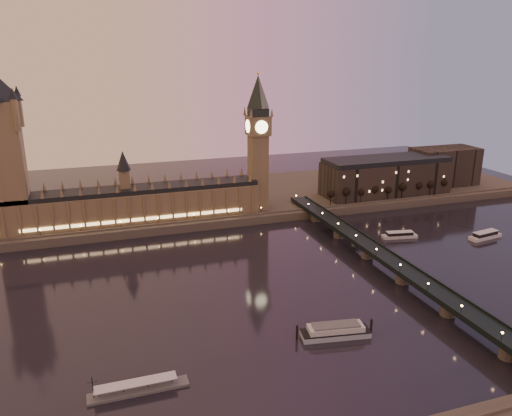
# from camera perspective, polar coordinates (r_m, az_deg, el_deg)

# --- Properties ---
(ground) EXTENTS (700.00, 700.00, 0.00)m
(ground) POSITION_cam_1_polar(r_m,az_deg,el_deg) (272.65, -2.39, -9.55)
(ground) COLOR black
(ground) RESTS_ON ground
(far_embankment) EXTENTS (560.00, 130.00, 6.00)m
(far_embankment) POSITION_cam_1_polar(r_m,az_deg,el_deg) (427.72, -4.72, 0.94)
(far_embankment) COLOR #423D35
(far_embankment) RESTS_ON ground
(palace_of_westminster) EXTENTS (180.00, 26.62, 52.00)m
(palace_of_westminster) POSITION_cam_1_polar(r_m,az_deg,el_deg) (370.13, -13.70, 0.90)
(palace_of_westminster) COLOR brown
(palace_of_westminster) RESTS_ON ground
(victoria_tower) EXTENTS (31.68, 31.68, 118.00)m
(victoria_tower) POSITION_cam_1_polar(r_m,az_deg,el_deg) (363.55, -26.89, 6.38)
(victoria_tower) COLOR brown
(victoria_tower) RESTS_ON ground
(big_ben) EXTENTS (17.68, 17.68, 104.00)m
(big_ben) POSITION_cam_1_polar(r_m,az_deg,el_deg) (379.53, 0.24, 8.34)
(big_ben) COLOR brown
(big_ben) RESTS_ON ground
(westminster_bridge) EXTENTS (13.20, 260.00, 15.30)m
(westminster_bridge) POSITION_cam_1_polar(r_m,az_deg,el_deg) (305.94, 14.40, -5.88)
(westminster_bridge) COLOR black
(westminster_bridge) RESTS_ON ground
(city_block) EXTENTS (155.00, 45.00, 34.00)m
(city_block) POSITION_cam_1_polar(r_m,az_deg,el_deg) (460.13, 16.72, 3.91)
(city_block) COLOR black
(city_block) RESTS_ON ground
(bare_tree_0) EXTENTS (6.26, 6.26, 12.72)m
(bare_tree_0) POSITION_cam_1_polar(r_m,az_deg,el_deg) (401.09, 8.57, 1.55)
(bare_tree_0) COLOR black
(bare_tree_0) RESTS_ON ground
(bare_tree_1) EXTENTS (6.26, 6.26, 12.72)m
(bare_tree_1) POSITION_cam_1_polar(r_m,az_deg,el_deg) (407.26, 10.27, 1.70)
(bare_tree_1) COLOR black
(bare_tree_1) RESTS_ON ground
(bare_tree_2) EXTENTS (6.26, 6.26, 12.72)m
(bare_tree_2) POSITION_cam_1_polar(r_m,az_deg,el_deg) (413.78, 11.91, 1.85)
(bare_tree_2) COLOR black
(bare_tree_2) RESTS_ON ground
(bare_tree_3) EXTENTS (6.26, 6.26, 12.72)m
(bare_tree_3) POSITION_cam_1_polar(r_m,az_deg,el_deg) (420.63, 13.51, 2.00)
(bare_tree_3) COLOR black
(bare_tree_3) RESTS_ON ground
(bare_tree_4) EXTENTS (6.26, 6.26, 12.72)m
(bare_tree_4) POSITION_cam_1_polar(r_m,az_deg,el_deg) (427.79, 15.05, 2.13)
(bare_tree_4) COLOR black
(bare_tree_4) RESTS_ON ground
(bare_tree_5) EXTENTS (6.26, 6.26, 12.72)m
(bare_tree_5) POSITION_cam_1_polar(r_m,az_deg,el_deg) (435.26, 16.54, 2.27)
(bare_tree_5) COLOR black
(bare_tree_5) RESTS_ON ground
(bare_tree_6) EXTENTS (6.26, 6.26, 12.72)m
(bare_tree_6) POSITION_cam_1_polar(r_m,az_deg,el_deg) (443.01, 17.97, 2.39)
(bare_tree_6) COLOR black
(bare_tree_6) RESTS_ON ground
(bare_tree_7) EXTENTS (6.26, 6.26, 12.72)m
(bare_tree_7) POSITION_cam_1_polar(r_m,az_deg,el_deg) (451.03, 19.36, 2.51)
(bare_tree_7) COLOR black
(bare_tree_7) RESTS_ON ground
(bare_tree_8) EXTENTS (6.26, 6.26, 12.72)m
(bare_tree_8) POSITION_cam_1_polar(r_m,az_deg,el_deg) (459.31, 20.70, 2.63)
(bare_tree_8) COLOR black
(bare_tree_8) RESTS_ON ground
(cruise_boat_b) EXTENTS (25.20, 10.41, 4.52)m
(cruise_boat_b) POSITION_cam_1_polar(r_m,az_deg,el_deg) (361.48, 16.09, -2.98)
(cruise_boat_b) COLOR silver
(cruise_boat_b) RESTS_ON ground
(cruise_boat_c) EXTENTS (26.43, 10.85, 5.13)m
(cruise_boat_c) POSITION_cam_1_polar(r_m,az_deg,el_deg) (380.95, 24.73, -2.84)
(cruise_boat_c) COLOR silver
(cruise_boat_c) RESTS_ON ground
(moored_barge) EXTENTS (35.70, 13.58, 6.62)m
(moored_barge) POSITION_cam_1_polar(r_m,az_deg,el_deg) (235.19, 9.08, -13.70)
(moored_barge) COLOR #9CB1C7
(moored_barge) RESTS_ON ground
(pontoon_pier) EXTENTS (37.92, 6.32, 10.11)m
(pontoon_pier) POSITION_cam_1_polar(r_m,az_deg,el_deg) (206.34, -13.31, -19.48)
(pontoon_pier) COLOR #595B5E
(pontoon_pier) RESTS_ON ground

